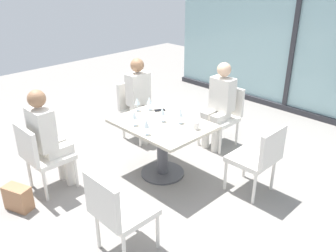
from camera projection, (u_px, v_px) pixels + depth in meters
The scene contains 20 objects.
ground_plane at pixel (163, 173), 4.62m from camera, with size 12.00×12.00×0.00m, color gray.
window_wall_backdrop at pixel (294, 45), 6.16m from camera, with size 5.17×0.10×2.70m.
dining_table_main at pixel (162, 137), 4.39m from camera, with size 1.15×0.87×0.73m.
chair_front_left at pixel (41, 154), 4.08m from camera, with size 0.46×0.50×0.87m.
chair_far_left at pixel (137, 107), 5.42m from camera, with size 0.50×0.46×0.87m.
chair_near_window at pixel (223, 113), 5.21m from camera, with size 0.46×0.51×0.87m.
chair_front_right at pixel (117, 210), 3.15m from camera, with size 0.46×0.50×0.87m.
chair_far_right at pixel (259, 156), 4.03m from camera, with size 0.50×0.46×0.87m.
person_front_left at pixel (48, 135), 4.06m from camera, with size 0.34×0.39×1.26m.
person_far_left at pixel (141, 96), 5.27m from camera, with size 0.39×0.34×1.26m.
person_near_window at pixel (219, 102), 5.05m from camera, with size 0.34×0.39×1.26m.
wine_glass_0 at pixel (162, 111), 4.29m from camera, with size 0.07×0.07×0.18m.
wine_glass_1 at pixel (180, 113), 4.24m from camera, with size 0.07×0.07×0.18m.
wine_glass_2 at pixel (146, 124), 3.95m from camera, with size 0.07×0.07×0.18m.
wine_glass_3 at pixel (137, 101), 4.61m from camera, with size 0.07×0.07×0.18m.
wine_glass_4 at pixel (149, 100), 4.64m from camera, with size 0.07×0.07×0.18m.
wine_glass_5 at pixel (134, 115), 4.18m from camera, with size 0.07×0.07×0.18m.
coffee_cup at pixel (196, 125), 4.13m from camera, with size 0.08×0.08×0.09m, color white.
cell_phone_on_table at pixel (160, 110), 4.67m from camera, with size 0.07×0.14×0.01m, color black.
handbag_0 at pixel (18, 198), 3.90m from camera, with size 0.30×0.16×0.28m, color #A3704C.
Camera 1 is at (2.85, -2.72, 2.48)m, focal length 37.74 mm.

